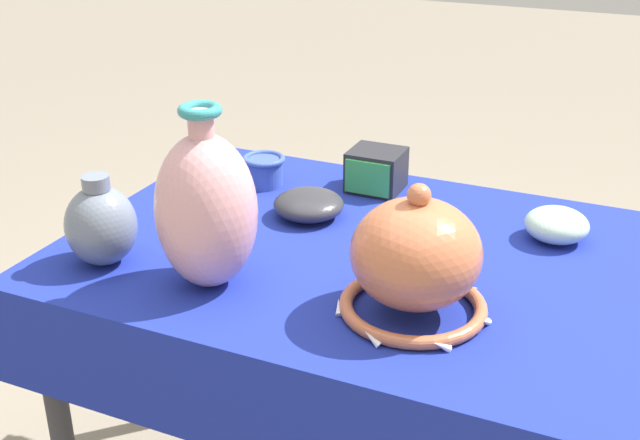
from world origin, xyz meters
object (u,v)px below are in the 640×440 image
cup_wide_cobalt (264,169)px  bowl_shallow_celadon (557,225)px  vase_tall_bulbous (206,210)px  vase_dome_bell (415,261)px  mosaic_tile_box (376,170)px  bowl_shallow_charcoal (309,204)px  jar_round_slate (101,225)px

cup_wide_cobalt → bowl_shallow_celadon: cup_wide_cobalt is taller
bowl_shallow_celadon → vase_tall_bulbous: bearing=-141.2°
vase_dome_bell → mosaic_tile_box: vase_dome_bell is taller
vase_tall_bulbous → vase_dome_bell: 0.35m
cup_wide_cobalt → bowl_shallow_charcoal: 0.20m
vase_dome_bell → bowl_shallow_celadon: vase_dome_bell is taller
vase_dome_bell → jar_round_slate: size_ratio=1.50×
bowl_shallow_celadon → bowl_shallow_charcoal: bowl_shallow_celadon is taller
vase_dome_bell → bowl_shallow_celadon: (0.17, 0.36, -0.06)m
mosaic_tile_box → cup_wide_cobalt: 0.25m
vase_dome_bell → mosaic_tile_box: size_ratio=2.21×
cup_wide_cobalt → bowl_shallow_celadon: size_ratio=0.79×
vase_dome_bell → bowl_shallow_charcoal: size_ratio=1.76×
vase_dome_bell → vase_tall_bulbous: bearing=-171.7°
mosaic_tile_box → bowl_shallow_charcoal: bearing=-110.7°
vase_tall_bulbous → jar_round_slate: bearing=-176.8°
vase_dome_bell → jar_round_slate: (-0.56, -0.06, -0.02)m
jar_round_slate → vase_dome_bell: bearing=6.4°
vase_dome_bell → jar_round_slate: bearing=-173.6°
vase_tall_bulbous → bowl_shallow_celadon: 0.66m
mosaic_tile_box → cup_wide_cobalt: mosaic_tile_box is taller
vase_dome_bell → bowl_shallow_charcoal: bearing=139.0°
bowl_shallow_charcoal → jar_round_slate: jar_round_slate is taller
vase_tall_bulbous → bowl_shallow_charcoal: size_ratio=2.22×
bowl_shallow_charcoal → jar_round_slate: size_ratio=0.85×
cup_wide_cobalt → bowl_shallow_celadon: 0.63m
cup_wide_cobalt → jar_round_slate: jar_round_slate is taller
vase_tall_bulbous → vase_dome_bell: (0.34, 0.05, -0.05)m
vase_dome_bell → mosaic_tile_box: 0.51m
bowl_shallow_charcoal → vase_tall_bulbous: bearing=-97.0°
mosaic_tile_box → vase_dome_bell: bearing=-62.8°
vase_tall_bulbous → mosaic_tile_box: vase_tall_bulbous is taller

